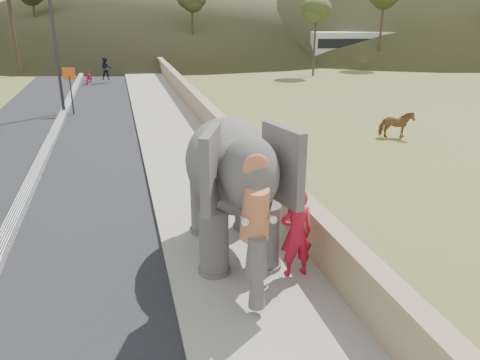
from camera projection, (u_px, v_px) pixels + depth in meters
name	position (u px, v px, depth m)	size (l,w,h in m)	color
ground	(230.00, 248.00, 10.70)	(160.00, 160.00, 0.00)	olive
road	(50.00, 146.00, 18.61)	(7.00, 120.00, 0.03)	black
median	(49.00, 144.00, 18.58)	(0.35, 120.00, 0.22)	black
walkway	(175.00, 137.00, 19.77)	(3.00, 120.00, 0.15)	#9E9687
parapet	(213.00, 124.00, 20.00)	(0.30, 120.00, 1.10)	tan
lamppost	(58.00, 16.00, 22.91)	(1.76, 0.36, 8.00)	#28292D
signboard	(70.00, 83.00, 23.77)	(0.60, 0.08, 2.40)	#2D2D33
cow	(396.00, 125.00, 19.68)	(0.62, 1.37, 1.15)	brown
distant_car	(341.00, 56.00, 47.35)	(1.70, 4.23, 1.44)	#ABABB2
bus_white	(367.00, 48.00, 46.72)	(2.50, 11.00, 3.10)	beige
bus_orange	(470.00, 48.00, 47.30)	(2.50, 11.00, 3.10)	orange
elephant_and_man	(233.00, 184.00, 9.88)	(2.47, 4.33, 3.05)	#625D59
motorcyclist	(96.00, 74.00, 34.40)	(2.15, 1.94, 1.89)	maroon
trees	(151.00, 27.00, 35.89)	(47.17, 44.09, 9.08)	#473828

